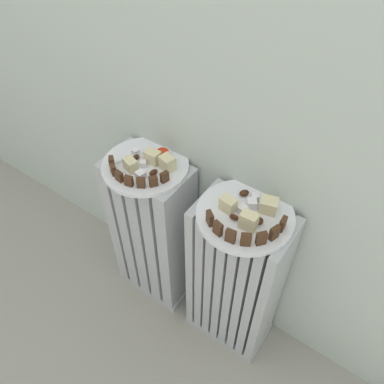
# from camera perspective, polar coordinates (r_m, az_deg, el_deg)

# --- Properties ---
(ground_plane) EXTENTS (6.00, 6.00, 0.00)m
(ground_plane) POSITION_cam_1_polar(r_m,az_deg,el_deg) (1.54, -6.51, -23.40)
(ground_plane) COLOR gray
(radiator_left) EXTENTS (0.29, 0.17, 0.65)m
(radiator_left) POSITION_cam_1_polar(r_m,az_deg,el_deg) (1.42, -5.82, -6.15)
(radiator_left) COLOR #B2B2B7
(radiator_left) RESTS_ON ground_plane
(radiator_right) EXTENTS (0.29, 0.17, 0.65)m
(radiator_right) POSITION_cam_1_polar(r_m,az_deg,el_deg) (1.31, 6.45, -13.07)
(radiator_right) COLOR #B2B2B7
(radiator_right) RESTS_ON ground_plane
(plate_left) EXTENTS (0.27, 0.27, 0.01)m
(plate_left) POSITION_cam_1_polar(r_m,az_deg,el_deg) (1.17, -7.01, 3.98)
(plate_left) COLOR white
(plate_left) RESTS_ON radiator_left
(plate_right) EXTENTS (0.27, 0.27, 0.01)m
(plate_right) POSITION_cam_1_polar(r_m,az_deg,el_deg) (1.04, 7.95, -3.43)
(plate_right) COLOR white
(plate_right) RESTS_ON radiator_right
(dark_cake_slice_left_0) EXTENTS (0.03, 0.03, 0.03)m
(dark_cake_slice_left_0) POSITION_cam_1_polar(r_m,az_deg,el_deg) (1.17, -11.97, 4.43)
(dark_cake_slice_left_0) COLOR #472B19
(dark_cake_slice_left_0) RESTS_ON plate_left
(dark_cake_slice_left_1) EXTENTS (0.03, 0.02, 0.03)m
(dark_cake_slice_left_1) POSITION_cam_1_polar(r_m,az_deg,el_deg) (1.14, -11.73, 3.30)
(dark_cake_slice_left_1) COLOR #472B19
(dark_cake_slice_left_1) RESTS_ON plate_left
(dark_cake_slice_left_2) EXTENTS (0.03, 0.02, 0.03)m
(dark_cake_slice_left_2) POSITION_cam_1_polar(r_m,az_deg,el_deg) (1.12, -10.86, 2.32)
(dark_cake_slice_left_2) COLOR #472B19
(dark_cake_slice_left_2) RESTS_ON plate_left
(dark_cake_slice_left_3) EXTENTS (0.03, 0.02, 0.03)m
(dark_cake_slice_left_3) POSITION_cam_1_polar(r_m,az_deg,el_deg) (1.10, -9.45, 1.64)
(dark_cake_slice_left_3) COLOR #472B19
(dark_cake_slice_left_3) RESTS_ON plate_left
(dark_cake_slice_left_4) EXTENTS (0.03, 0.02, 0.03)m
(dark_cake_slice_left_4) POSITION_cam_1_polar(r_m,az_deg,el_deg) (1.09, -7.68, 1.38)
(dark_cake_slice_left_4) COLOR #472B19
(dark_cake_slice_left_4) RESTS_ON plate_left
(dark_cake_slice_left_5) EXTENTS (0.03, 0.03, 0.03)m
(dark_cake_slice_left_5) POSITION_cam_1_polar(r_m,az_deg,el_deg) (1.09, -5.81, 1.60)
(dark_cake_slice_left_5) COLOR #472B19
(dark_cake_slice_left_5) RESTS_ON plate_left
(dark_cake_slice_left_6) EXTENTS (0.02, 0.03, 0.03)m
(dark_cake_slice_left_6) POSITION_cam_1_polar(r_m,az_deg,el_deg) (1.10, -4.13, 2.25)
(dark_cake_slice_left_6) COLOR #472B19
(dark_cake_slice_left_6) RESTS_ON plate_left
(marble_cake_slice_left_0) EXTENTS (0.05, 0.04, 0.05)m
(marble_cake_slice_left_0) POSITION_cam_1_polar(r_m,az_deg,el_deg) (1.13, -3.70, 4.35)
(marble_cake_slice_left_0) COLOR beige
(marble_cake_slice_left_0) RESTS_ON plate_left
(marble_cake_slice_left_1) EXTENTS (0.05, 0.04, 0.04)m
(marble_cake_slice_left_1) POSITION_cam_1_polar(r_m,az_deg,el_deg) (1.15, -9.19, 4.07)
(marble_cake_slice_left_1) COLOR beige
(marble_cake_slice_left_1) RESTS_ON plate_left
(marble_cake_slice_left_2) EXTENTS (0.05, 0.03, 0.04)m
(marble_cake_slice_left_2) POSITION_cam_1_polar(r_m,az_deg,el_deg) (1.16, -5.93, 5.25)
(marble_cake_slice_left_2) COLOR beige
(marble_cake_slice_left_2) RESTS_ON plate_left
(turkish_delight_left_0) EXTENTS (0.02, 0.02, 0.02)m
(turkish_delight_left_0) POSITION_cam_1_polar(r_m,az_deg,el_deg) (1.20, -8.45, 5.95)
(turkish_delight_left_0) COLOR white
(turkish_delight_left_0) RESTS_ON plate_left
(turkish_delight_left_1) EXTENTS (0.03, 0.03, 0.02)m
(turkish_delight_left_1) POSITION_cam_1_polar(r_m,az_deg,el_deg) (1.12, -7.71, 2.50)
(turkish_delight_left_1) COLOR white
(turkish_delight_left_1) RESTS_ON plate_left
(turkish_delight_left_2) EXTENTS (0.03, 0.03, 0.02)m
(turkish_delight_left_2) POSITION_cam_1_polar(r_m,az_deg,el_deg) (1.16, -7.30, 4.23)
(turkish_delight_left_2) COLOR white
(turkish_delight_left_2) RESTS_ON plate_left
(medjool_date_left_0) EXTENTS (0.02, 0.03, 0.02)m
(medjool_date_left_0) POSITION_cam_1_polar(r_m,az_deg,el_deg) (1.13, -5.81, 2.92)
(medjool_date_left_0) COLOR #3D1E0F
(medjool_date_left_0) RESTS_ON plate_left
(medjool_date_left_1) EXTENTS (0.02, 0.03, 0.01)m
(medjool_date_left_1) POSITION_cam_1_polar(r_m,az_deg,el_deg) (1.20, -6.11, 6.01)
(medjool_date_left_1) COLOR #3D1E0F
(medjool_date_left_1) RESTS_ON plate_left
(medjool_date_left_2) EXTENTS (0.02, 0.03, 0.02)m
(medjool_date_left_2) POSITION_cam_1_polar(r_m,az_deg,el_deg) (1.18, -8.38, 5.17)
(medjool_date_left_2) COLOR #3D1E0F
(medjool_date_left_2) RESTS_ON plate_left
(medjool_date_left_3) EXTENTS (0.03, 0.02, 0.02)m
(medjool_date_left_3) POSITION_cam_1_polar(r_m,az_deg,el_deg) (1.18, -9.52, 4.83)
(medjool_date_left_3) COLOR #3D1E0F
(medjool_date_left_3) RESTS_ON plate_left
(jam_bowl_left) EXTENTS (0.05, 0.05, 0.02)m
(jam_bowl_left) POSITION_cam_1_polar(r_m,az_deg,el_deg) (1.18, -4.42, 5.76)
(jam_bowl_left) COLOR white
(jam_bowl_left) RESTS_ON plate_left
(dark_cake_slice_right_0) EXTENTS (0.03, 0.03, 0.04)m
(dark_cake_slice_right_0) POSITION_cam_1_polar(r_m,az_deg,el_deg) (0.98, 2.68, -3.95)
(dark_cake_slice_right_0) COLOR #472B19
(dark_cake_slice_right_0) RESTS_ON plate_right
(dark_cake_slice_right_1) EXTENTS (0.03, 0.02, 0.04)m
(dark_cake_slice_right_1) POSITION_cam_1_polar(r_m,az_deg,el_deg) (0.96, 3.90, -5.47)
(dark_cake_slice_right_1) COLOR #472B19
(dark_cake_slice_right_1) RESTS_ON plate_right
(dark_cake_slice_right_2) EXTENTS (0.03, 0.02, 0.04)m
(dark_cake_slice_right_2) POSITION_cam_1_polar(r_m,az_deg,el_deg) (0.95, 5.80, -6.58)
(dark_cake_slice_right_2) COLOR #472B19
(dark_cake_slice_right_2) RESTS_ON plate_right
(dark_cake_slice_right_3) EXTENTS (0.03, 0.02, 0.04)m
(dark_cake_slice_right_3) POSITION_cam_1_polar(r_m,az_deg,el_deg) (0.95, 8.08, -7.08)
(dark_cake_slice_right_3) COLOR #472B19
(dark_cake_slice_right_3) RESTS_ON plate_right
(dark_cake_slice_right_4) EXTENTS (0.03, 0.03, 0.04)m
(dark_cake_slice_right_4) POSITION_cam_1_polar(r_m,az_deg,el_deg) (0.96, 10.35, -6.87)
(dark_cake_slice_right_4) COLOR #472B19
(dark_cake_slice_right_4) RESTS_ON plate_right
(dark_cake_slice_right_5) EXTENTS (0.02, 0.03, 0.04)m
(dark_cake_slice_right_5) POSITION_cam_1_polar(r_m,az_deg,el_deg) (0.97, 12.23, -6.02)
(dark_cake_slice_right_5) COLOR #472B19
(dark_cake_slice_right_5) RESTS_ON plate_right
(dark_cake_slice_right_6) EXTENTS (0.01, 0.03, 0.04)m
(dark_cake_slice_right_6) POSITION_cam_1_polar(r_m,az_deg,el_deg) (1.00, 13.44, -4.69)
(dark_cake_slice_right_6) COLOR #472B19
(dark_cake_slice_right_6) RESTS_ON plate_right
(marble_cake_slice_right_0) EXTENTS (0.05, 0.05, 0.04)m
(marble_cake_slice_right_0) POSITION_cam_1_polar(r_m,az_deg,el_deg) (1.03, 11.41, -1.99)
(marble_cake_slice_right_0) COLOR beige
(marble_cake_slice_right_0) RESTS_ON plate_right
(marble_cake_slice_right_1) EXTENTS (0.05, 0.03, 0.05)m
(marble_cake_slice_right_1) POSITION_cam_1_polar(r_m,az_deg,el_deg) (0.98, 8.48, -4.32)
(marble_cake_slice_right_1) COLOR beige
(marble_cake_slice_right_1) RESTS_ON plate_right
(marble_cake_slice_right_2) EXTENTS (0.05, 0.04, 0.04)m
(marble_cake_slice_right_2) POSITION_cam_1_polar(r_m,az_deg,el_deg) (1.02, 5.41, -1.84)
(marble_cake_slice_right_2) COLOR beige
(marble_cake_slice_right_2) RESTS_ON plate_right
(turkish_delight_right_0) EXTENTS (0.04, 0.04, 0.03)m
(turkish_delight_right_0) POSITION_cam_1_polar(r_m,az_deg,el_deg) (1.04, 8.92, -1.72)
(turkish_delight_right_0) COLOR white
(turkish_delight_right_0) RESTS_ON plate_right
(turkish_delight_right_1) EXTENTS (0.02, 0.02, 0.02)m
(turkish_delight_right_1) POSITION_cam_1_polar(r_m,az_deg,el_deg) (1.02, 7.63, -2.67)
(turkish_delight_right_1) COLOR white
(turkish_delight_right_1) RESTS_ON plate_right
(turkish_delight_right_2) EXTENTS (0.03, 0.03, 0.02)m
(turkish_delight_right_2) POSITION_cam_1_polar(r_m,az_deg,el_deg) (1.06, 9.42, -0.77)
(turkish_delight_right_2) COLOR white
(turkish_delight_right_2) RESTS_ON plate_right
(medjool_date_right_0) EXTENTS (0.03, 0.03, 0.02)m
(medjool_date_right_0) POSITION_cam_1_polar(r_m,az_deg,el_deg) (1.07, 7.82, -0.16)
(medjool_date_right_0) COLOR #3D1E0F
(medjool_date_right_0) RESTS_ON plate_right
(medjool_date_right_1) EXTENTS (0.02, 0.03, 0.01)m
(medjool_date_right_1) POSITION_cam_1_polar(r_m,az_deg,el_deg) (1.01, 10.09, -4.31)
(medjool_date_right_1) COLOR #3D1E0F
(medjool_date_right_1) RESTS_ON plate_right
(medjool_date_right_2) EXTENTS (0.03, 0.02, 0.02)m
(medjool_date_right_2) POSITION_cam_1_polar(r_m,az_deg,el_deg) (1.01, 6.34, -3.78)
(medjool_date_right_2) COLOR #3D1E0F
(medjool_date_right_2) RESTS_ON plate_right
(fork) EXTENTS (0.07, 0.10, 0.00)m
(fork) POSITION_cam_1_polar(r_m,az_deg,el_deg) (1.20, -8.35, 5.20)
(fork) COLOR silver
(fork) RESTS_ON plate_left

